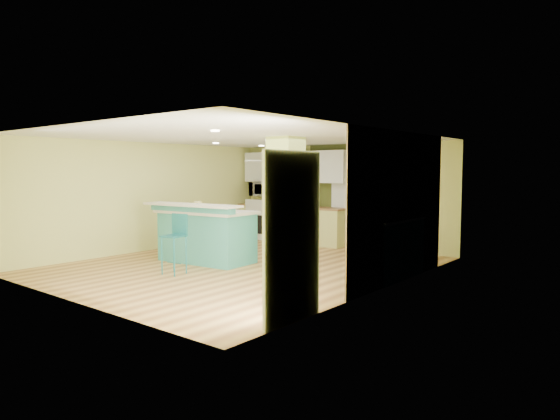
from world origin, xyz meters
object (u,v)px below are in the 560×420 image
object	(u,v)px
bar_stool	(176,234)
side_counter	(388,248)
peninsula	(206,235)
canister	(198,205)
fruit_bowl	(312,206)

from	to	relation	value
bar_stool	side_counter	xyz separation A→B (m)	(3.12, 2.10, -0.20)
bar_stool	side_counter	distance (m)	3.76
peninsula	side_counter	distance (m)	3.71
bar_stool	canister	world-z (taller)	canister
side_counter	canister	bearing A→B (deg)	-168.43
fruit_bowl	side_counter	bearing A→B (deg)	-35.64
bar_stool	canister	size ratio (longest dim) A/B	6.47
bar_stool	fruit_bowl	world-z (taller)	bar_stool
canister	side_counter	bearing A→B (deg)	11.57
side_counter	fruit_bowl	distance (m)	4.06
peninsula	fruit_bowl	world-z (taller)	peninsula
peninsula	side_counter	xyz separation A→B (m)	(3.58, 0.95, -0.04)
bar_stool	fruit_bowl	bearing A→B (deg)	84.63
peninsula	bar_stool	xyz separation A→B (m)	(0.47, -1.14, 0.16)
side_counter	canister	xyz separation A→B (m)	(-3.98, -0.82, 0.61)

